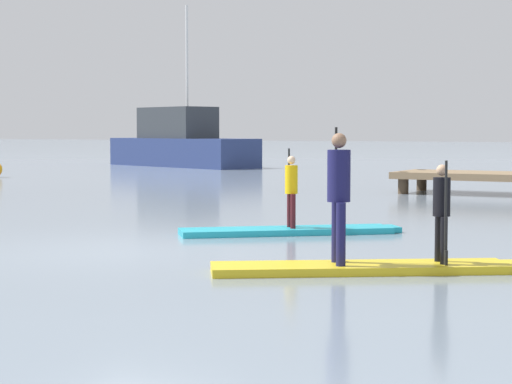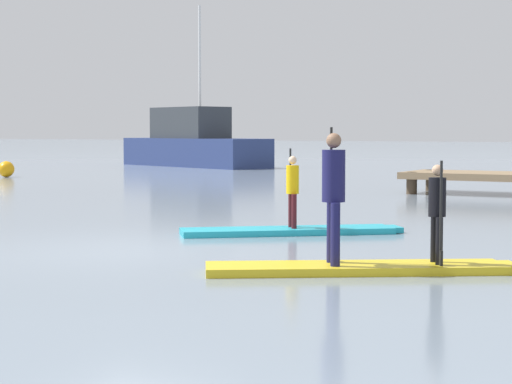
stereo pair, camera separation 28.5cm
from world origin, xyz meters
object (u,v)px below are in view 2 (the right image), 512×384
object	(u,v)px
paddleboard_far	(362,268)
paddler_adult	(333,189)
paddleboard_near	(292,231)
paddler_child_solo	(292,187)
paddler_child_front	(437,208)
fishing_boat_green_midground	(193,144)
mooring_buoy_mid	(6,169)

from	to	relation	value
paddleboard_far	paddler_adult	bearing A→B (deg)	-147.99
paddleboard_far	paddler_adult	world-z (taller)	paddler_adult
paddleboard_near	paddler_child_solo	world-z (taller)	paddler_child_solo
paddler_child_solo	paddler_child_front	xyz separation A→B (m)	(3.37, -2.76, 0.00)
paddleboard_far	paddler_adult	size ratio (longest dim) A/B	2.13
paddler_child_solo	fishing_boat_green_midground	xyz separation A→B (m)	(-17.06, 22.89, 0.30)
paddleboard_far	paddler_adult	distance (m)	1.00
paddleboard_near	fishing_boat_green_midground	size ratio (longest dim) A/B	0.36
paddleboard_far	paddler_child_solo	bearing A→B (deg)	128.82
paddler_child_solo	fishing_boat_green_midground	distance (m)	28.55
fishing_boat_green_midground	mooring_buoy_mid	distance (m)	11.81
paddleboard_far	mooring_buoy_mid	distance (m)	24.56
paddleboard_near	paddler_child_front	bearing A→B (deg)	-39.08
paddleboard_far	fishing_boat_green_midground	xyz separation A→B (m)	(-19.67, 26.13, 1.01)
paddleboard_near	mooring_buoy_mid	distance (m)	20.58
paddler_child_front	mooring_buoy_mid	size ratio (longest dim) A/B	2.14
paddler_child_front	fishing_boat_green_midground	xyz separation A→B (m)	(-20.43, 25.64, 0.29)
paddler_child_solo	fishing_boat_green_midground	size ratio (longest dim) A/B	0.15
paddler_child_front	paddler_child_solo	bearing A→B (deg)	140.74
fishing_boat_green_midground	mooring_buoy_mid	world-z (taller)	fishing_boat_green_midground
paddleboard_near	paddler_child_front	distance (m)	4.41
paddleboard_near	mooring_buoy_mid	bearing A→B (deg)	147.30
fishing_boat_green_midground	mooring_buoy_mid	bearing A→B (deg)	-91.28
paddler_adult	mooring_buoy_mid	size ratio (longest dim) A/B	2.82
paddleboard_near	paddler_child_solo	xyz separation A→B (m)	(0.00, 0.02, 0.71)
paddleboard_far	paddler_child_front	xyz separation A→B (m)	(0.76, 0.49, 0.72)
paddleboard_near	paddleboard_far	world-z (taller)	same
paddler_child_solo	paddler_child_front	bearing A→B (deg)	-39.26
mooring_buoy_mid	paddler_child_front	bearing A→B (deg)	-33.81
paddleboard_near	paddler_child_solo	distance (m)	0.71
paddleboard_near	paddleboard_far	distance (m)	4.15
paddler_child_solo	mooring_buoy_mid	bearing A→B (deg)	147.34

